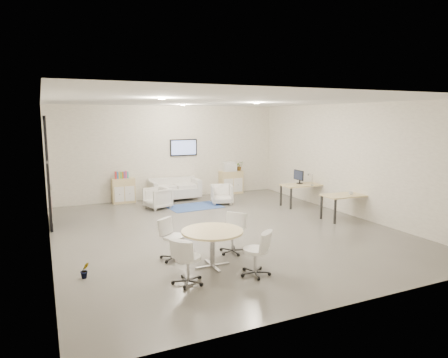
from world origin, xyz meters
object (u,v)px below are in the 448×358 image
at_px(loveseat, 174,190).
at_px(sideboard_right, 231,182).
at_px(sideboard_left, 123,191).
at_px(round_table, 212,235).
at_px(armchair_left, 158,197).
at_px(desk_front, 346,197).
at_px(armchair_right, 222,193).
at_px(desk_rear, 302,187).

bearing_deg(loveseat, sideboard_right, 3.90).
distance_m(sideboard_left, round_table, 6.49).
height_order(armchair_left, desk_front, armchair_left).
xyz_separation_m(loveseat, armchair_right, (1.21, -1.28, 0.00)).
bearing_deg(desk_rear, sideboard_left, 153.66).
bearing_deg(armchair_left, armchair_right, 67.54).
height_order(armchair_right, desk_front, desk_front).
height_order(loveseat, armchair_right, loveseat).
distance_m(sideboard_right, loveseat, 2.26).
xyz_separation_m(sideboard_left, sideboard_right, (3.94, -0.01, 0.01)).
bearing_deg(armchair_left, sideboard_left, -162.90).
height_order(armchair_right, round_table, round_table).
distance_m(armchair_left, round_table, 5.24).
bearing_deg(armchair_left, loveseat, 124.18).
bearing_deg(armchair_right, sideboard_right, 72.29).
distance_m(desk_rear, round_table, 5.93).
distance_m(sideboard_right, desk_rear, 3.05).
relative_size(armchair_right, desk_rear, 0.51).
relative_size(armchair_left, desk_rear, 0.52).
height_order(sideboard_left, armchair_right, sideboard_left).
bearing_deg(loveseat, armchair_right, -47.57).
bearing_deg(armchair_left, desk_rear, 54.14).
height_order(armchair_right, desk_rear, same).
bearing_deg(sideboard_left, loveseat, -7.06).
height_order(desk_front, round_table, round_table).
xyz_separation_m(sideboard_left, round_table, (0.45, -6.47, 0.22)).
distance_m(sideboard_left, desk_rear, 5.85).
xyz_separation_m(sideboard_left, armchair_right, (2.90, -1.49, -0.06)).
xyz_separation_m(armchair_right, round_table, (-2.44, -4.98, 0.28)).
distance_m(loveseat, desk_front, 5.75).
bearing_deg(armchair_right, round_table, -98.73).
relative_size(loveseat, desk_front, 1.24).
xyz_separation_m(sideboard_right, armchair_left, (-3.12, -1.24, -0.07)).
relative_size(armchair_right, desk_front, 0.51).
relative_size(sideboard_left, desk_rear, 0.61).
xyz_separation_m(desk_rear, desk_front, (0.10, -1.91, 0.00)).
bearing_deg(sideboard_right, armchair_right, -125.12).
bearing_deg(sideboard_left, armchair_right, -27.20).
bearing_deg(desk_rear, armchair_left, 162.51).
xyz_separation_m(desk_front, round_table, (-4.77, -1.75, 0.00)).
relative_size(loveseat, round_table, 1.45).
distance_m(armchair_left, desk_front, 5.62).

